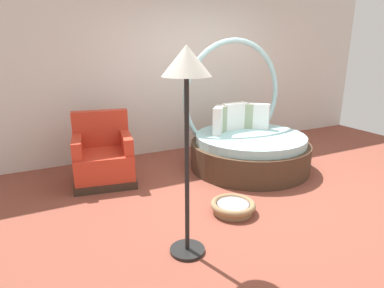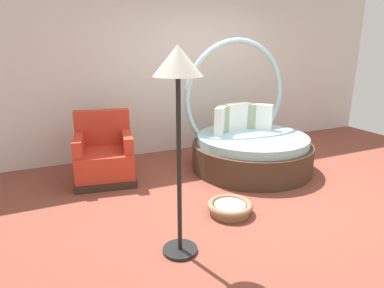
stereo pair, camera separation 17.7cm
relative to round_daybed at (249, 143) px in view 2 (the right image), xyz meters
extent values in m
cube|color=brown|center=(-0.34, -0.83, -0.39)|extent=(8.00, 8.00, 0.02)
cube|color=silver|center=(-0.34, 1.36, 1.14)|extent=(8.00, 0.12, 3.04)
cylinder|color=#473323|center=(0.00, -0.08, -0.18)|extent=(1.79, 1.79, 0.41)
cylinder|color=#9ED1D6|center=(0.00, -0.08, 0.09)|extent=(1.65, 1.65, 0.12)
torus|color=#9ED1D6|center=(0.00, 0.41, 0.66)|extent=(1.78, 0.08, 1.78)
cube|color=white|center=(0.33, 0.22, 0.35)|extent=(0.36, 0.38, 0.40)
cube|color=#93A37F|center=(0.21, 0.30, 0.34)|extent=(0.40, 0.29, 0.39)
cube|color=white|center=(-0.03, 0.32, 0.36)|extent=(0.43, 0.15, 0.42)
cube|color=#93A37F|center=(-0.20, 0.32, 0.35)|extent=(0.41, 0.29, 0.40)
cube|color=white|center=(-0.37, 0.23, 0.35)|extent=(0.35, 0.39, 0.40)
cube|color=#38281E|center=(-2.11, 0.37, -0.33)|extent=(0.92, 0.92, 0.10)
cube|color=red|center=(-2.11, 0.37, -0.11)|extent=(0.88, 0.88, 0.34)
cube|color=red|center=(-2.06, 0.68, 0.31)|extent=(0.78, 0.29, 0.50)
cube|color=red|center=(-2.42, 0.42, 0.17)|extent=(0.23, 0.69, 0.22)
cube|color=red|center=(-1.79, 0.32, 0.17)|extent=(0.23, 0.69, 0.22)
cylinder|color=#8E704C|center=(-1.02, -1.17, -0.35)|extent=(0.44, 0.44, 0.06)
torus|color=#8E704C|center=(-1.02, -1.17, -0.28)|extent=(0.51, 0.51, 0.07)
cylinder|color=gray|center=(-1.02, -1.17, -0.29)|extent=(0.36, 0.36, 0.05)
cylinder|color=black|center=(-1.80, -1.61, -0.36)|extent=(0.32, 0.32, 0.03)
cylinder|color=black|center=(-1.80, -1.61, 0.43)|extent=(0.04, 0.04, 1.55)
cone|color=beige|center=(-1.80, -1.61, 1.32)|extent=(0.40, 0.40, 0.24)
camera|label=1|loc=(-2.94, -3.96, 1.43)|focal=30.86mm
camera|label=2|loc=(-2.78, -4.04, 1.43)|focal=30.86mm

